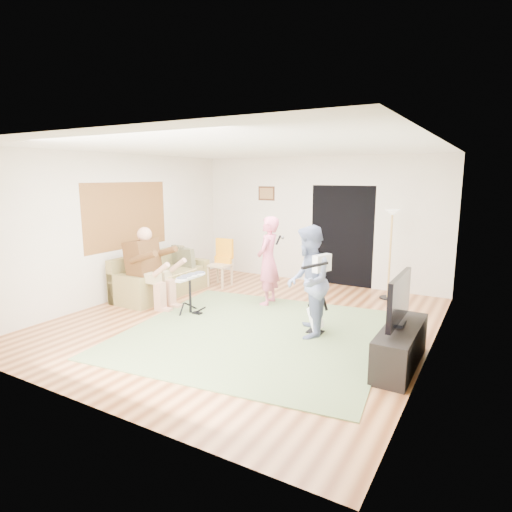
{
  "coord_description": "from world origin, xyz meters",
  "views": [
    {
      "loc": [
        3.42,
        -5.6,
        2.29
      ],
      "look_at": [
        0.03,
        0.3,
        1.01
      ],
      "focal_mm": 30.0,
      "sensor_mm": 36.0,
      "label": 1
    }
  ],
  "objects_px": {
    "torchiere_lamp": "(391,238)",
    "drum_kit": "(190,296)",
    "singer": "(268,261)",
    "television": "(399,298)",
    "tv_cabinet": "(400,347)",
    "sofa": "(159,281)",
    "guitar_spare": "(316,318)",
    "guitarist": "(308,282)",
    "dining_chair": "(221,269)"
  },
  "relations": [
    {
      "from": "guitarist",
      "to": "dining_chair",
      "type": "bearing_deg",
      "value": -144.46
    },
    {
      "from": "guitarist",
      "to": "dining_chair",
      "type": "distance_m",
      "value": 3.27
    },
    {
      "from": "drum_kit",
      "to": "guitar_spare",
      "type": "relative_size",
      "value": 0.81
    },
    {
      "from": "tv_cabinet",
      "to": "television",
      "type": "height_order",
      "value": "television"
    },
    {
      "from": "guitar_spare",
      "to": "television",
      "type": "height_order",
      "value": "television"
    },
    {
      "from": "sofa",
      "to": "guitar_spare",
      "type": "relative_size",
      "value": 2.36
    },
    {
      "from": "torchiere_lamp",
      "to": "sofa",
      "type": "bearing_deg",
      "value": -154.1
    },
    {
      "from": "sofa",
      "to": "drum_kit",
      "type": "xyz_separation_m",
      "value": [
        1.29,
        -0.65,
        0.03
      ]
    },
    {
      "from": "sofa",
      "to": "torchiere_lamp",
      "type": "bearing_deg",
      "value": 25.9
    },
    {
      "from": "television",
      "to": "torchiere_lamp",
      "type": "bearing_deg",
      "value": 104.79
    },
    {
      "from": "singer",
      "to": "television",
      "type": "bearing_deg",
      "value": 52.65
    },
    {
      "from": "guitarist",
      "to": "guitar_spare",
      "type": "relative_size",
      "value": 1.9
    },
    {
      "from": "drum_kit",
      "to": "singer",
      "type": "distance_m",
      "value": 1.51
    },
    {
      "from": "dining_chair",
      "to": "television",
      "type": "relative_size",
      "value": 0.97
    },
    {
      "from": "torchiere_lamp",
      "to": "drum_kit",
      "type": "bearing_deg",
      "value": -136.11
    },
    {
      "from": "guitar_spare",
      "to": "sofa",
      "type": "bearing_deg",
      "value": 172.33
    },
    {
      "from": "drum_kit",
      "to": "singer",
      "type": "xyz_separation_m",
      "value": [
        0.88,
        1.12,
        0.5
      ]
    },
    {
      "from": "sofa",
      "to": "television",
      "type": "relative_size",
      "value": 1.97
    },
    {
      "from": "guitarist",
      "to": "singer",
      "type": "bearing_deg",
      "value": -152.82
    },
    {
      "from": "drum_kit",
      "to": "torchiere_lamp",
      "type": "distance_m",
      "value": 3.81
    },
    {
      "from": "torchiere_lamp",
      "to": "guitar_spare",
      "type": "bearing_deg",
      "value": -101.45
    },
    {
      "from": "guitar_spare",
      "to": "tv_cabinet",
      "type": "relative_size",
      "value": 0.6
    },
    {
      "from": "guitarist",
      "to": "tv_cabinet",
      "type": "relative_size",
      "value": 1.15
    },
    {
      "from": "sofa",
      "to": "guitarist",
      "type": "height_order",
      "value": "guitarist"
    },
    {
      "from": "guitar_spare",
      "to": "singer",
      "type": "bearing_deg",
      "value": 144.32
    },
    {
      "from": "drum_kit",
      "to": "torchiere_lamp",
      "type": "relative_size",
      "value": 0.41
    },
    {
      "from": "guitarist",
      "to": "guitar_spare",
      "type": "distance_m",
      "value": 0.58
    },
    {
      "from": "drum_kit",
      "to": "dining_chair",
      "type": "bearing_deg",
      "value": 108.78
    },
    {
      "from": "drum_kit",
      "to": "tv_cabinet",
      "type": "relative_size",
      "value": 0.49
    },
    {
      "from": "drum_kit",
      "to": "guitar_spare",
      "type": "distance_m",
      "value": 2.2
    },
    {
      "from": "guitar_spare",
      "to": "torchiere_lamp",
      "type": "relative_size",
      "value": 0.5
    },
    {
      "from": "drum_kit",
      "to": "guitar_spare",
      "type": "xyz_separation_m",
      "value": [
        2.19,
        0.18,
        -0.06
      ]
    },
    {
      "from": "torchiere_lamp",
      "to": "singer",
      "type": "bearing_deg",
      "value": -141.08
    },
    {
      "from": "torchiere_lamp",
      "to": "television",
      "type": "relative_size",
      "value": 1.66
    },
    {
      "from": "drum_kit",
      "to": "sofa",
      "type": "bearing_deg",
      "value": 153.25
    },
    {
      "from": "singer",
      "to": "television",
      "type": "xyz_separation_m",
      "value": [
        2.57,
        -1.47,
        0.05
      ]
    },
    {
      "from": "torchiere_lamp",
      "to": "tv_cabinet",
      "type": "height_order",
      "value": "torchiere_lamp"
    },
    {
      "from": "guitar_spare",
      "to": "television",
      "type": "xyz_separation_m",
      "value": [
        1.26,
        -0.52,
        0.61
      ]
    },
    {
      "from": "singer",
      "to": "dining_chair",
      "type": "bearing_deg",
      "value": -122.1
    },
    {
      "from": "guitarist",
      "to": "television",
      "type": "height_order",
      "value": "guitarist"
    },
    {
      "from": "sofa",
      "to": "guitar_spare",
      "type": "height_order",
      "value": "guitar_spare"
    },
    {
      "from": "singer",
      "to": "torchiere_lamp",
      "type": "height_order",
      "value": "torchiere_lamp"
    },
    {
      "from": "sofa",
      "to": "singer",
      "type": "height_order",
      "value": "singer"
    },
    {
      "from": "guitarist",
      "to": "torchiere_lamp",
      "type": "xyz_separation_m",
      "value": [
        0.57,
        2.53,
        0.35
      ]
    },
    {
      "from": "singer",
      "to": "guitar_spare",
      "type": "bearing_deg",
      "value": 46.68
    },
    {
      "from": "tv_cabinet",
      "to": "guitar_spare",
      "type": "bearing_deg",
      "value": 158.18
    },
    {
      "from": "drum_kit",
      "to": "guitarist",
      "type": "xyz_separation_m",
      "value": [
        2.11,
        0.05,
        0.51
      ]
    },
    {
      "from": "singer",
      "to": "guitarist",
      "type": "distance_m",
      "value": 1.64
    },
    {
      "from": "guitarist",
      "to": "drum_kit",
      "type": "bearing_deg",
      "value": -110.38
    },
    {
      "from": "guitarist",
      "to": "guitar_spare",
      "type": "xyz_separation_m",
      "value": [
        0.08,
        0.13,
        -0.56
      ]
    }
  ]
}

